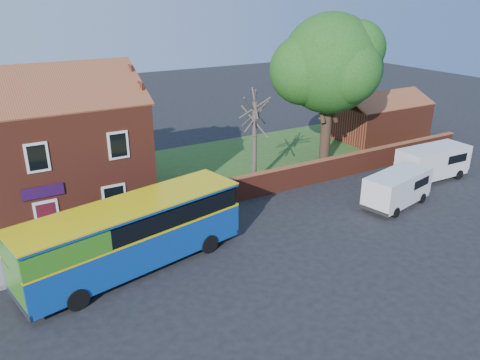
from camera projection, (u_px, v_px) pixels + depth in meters
ground at (239, 272)px, 21.65m from camera, size 120.00×120.00×0.00m
pavement at (57, 255)px, 22.99m from camera, size 18.00×3.50×0.12m
kerb at (64, 271)px, 21.58m from camera, size 18.00×0.15×0.14m
grass_strip at (297, 152)px, 38.16m from camera, size 26.00×12.00×0.04m
shop_building at (29, 158)px, 26.36m from camera, size 12.30×8.13×10.50m
boundary_wall at (348, 164)px, 33.04m from camera, size 22.00×0.38×1.60m
outbuilding at (379, 119)px, 41.77m from camera, size 8.20×5.06×4.17m
bus at (126, 235)px, 21.19m from camera, size 10.98×4.83×3.24m
van_near at (397, 187)px, 28.13m from camera, size 5.07×2.86×2.10m
van_far at (433, 161)px, 32.18m from camera, size 5.25×2.28×2.28m
large_tree at (329, 67)px, 33.57m from camera, size 8.98×7.10×10.95m
bare_tree at (255, 139)px, 30.63m from camera, size 2.31×2.75×6.16m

